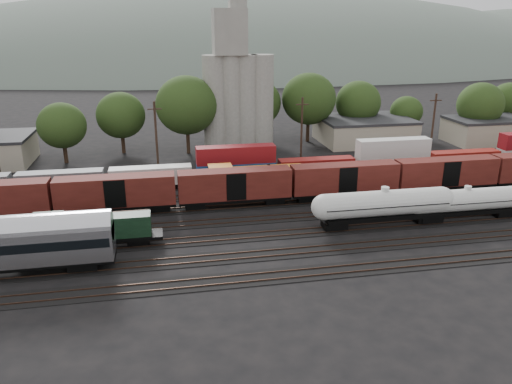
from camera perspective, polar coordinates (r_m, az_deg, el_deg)
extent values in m
plane|color=black|center=(63.31, -0.03, -3.17)|extent=(600.00, 600.00, 0.00)
cube|color=black|center=(50.02, 3.20, -9.49)|extent=(180.00, 3.20, 0.08)
cube|color=#382319|center=(49.37, 3.41, -9.80)|extent=(180.00, 0.08, 0.16)
cube|color=#382319|center=(50.59, 3.01, -9.04)|extent=(180.00, 0.08, 0.16)
cube|color=black|center=(54.34, 1.94, -7.03)|extent=(180.00, 3.20, 0.08)
cube|color=#382319|center=(53.68, 2.11, -7.29)|extent=(180.00, 0.08, 0.16)
cube|color=#382319|center=(54.94, 1.78, -6.64)|extent=(180.00, 0.08, 0.16)
cube|color=black|center=(58.77, 0.88, -4.94)|extent=(180.00, 3.20, 0.08)
cube|color=#382319|center=(58.10, 1.02, -5.15)|extent=(180.00, 0.08, 0.16)
cube|color=#382319|center=(59.39, 0.74, -4.59)|extent=(180.00, 0.08, 0.16)
cube|color=black|center=(63.29, -0.03, -3.14)|extent=(180.00, 3.20, 0.08)
cube|color=#382319|center=(62.61, 0.09, -3.31)|extent=(180.00, 0.08, 0.16)
cube|color=#382319|center=(63.92, -0.15, -2.83)|extent=(180.00, 0.08, 0.16)
cube|color=black|center=(67.87, -0.81, -1.58)|extent=(180.00, 3.20, 0.08)
cube|color=#382319|center=(67.19, -0.71, -1.72)|extent=(180.00, 0.08, 0.16)
cube|color=#382319|center=(68.51, -0.92, -1.31)|extent=(180.00, 0.08, 0.16)
cube|color=black|center=(72.51, -1.50, -0.21)|extent=(180.00, 3.20, 0.08)
cube|color=#382319|center=(71.82, -1.41, -0.34)|extent=(180.00, 0.08, 0.16)
cube|color=#382319|center=(73.16, -1.59, 0.03)|extent=(180.00, 0.08, 0.16)
cube|color=black|center=(77.20, -2.10, 0.98)|extent=(180.00, 3.20, 0.08)
cube|color=#382319|center=(76.50, -2.02, 0.88)|extent=(180.00, 0.08, 0.16)
cube|color=#382319|center=(77.85, -2.18, 1.20)|extent=(180.00, 0.08, 0.16)
cube|color=black|center=(57.89, -18.10, -5.10)|extent=(15.04, 2.56, 0.35)
cube|color=black|center=(58.05, -18.06, -5.46)|extent=(4.42, 1.95, 0.71)
cube|color=black|center=(57.14, -16.44, -3.75)|extent=(9.02, 2.12, 2.39)
cube|color=black|center=(58.10, -22.67, -3.82)|extent=(3.18, 2.56, 2.92)
cube|color=black|center=(57.77, -22.79, -2.97)|extent=(3.27, 2.65, 0.80)
cube|color=black|center=(58.84, -24.59, -4.51)|extent=(1.42, 2.12, 1.59)
cylinder|color=black|center=(56.66, -16.57, -2.51)|extent=(0.44, 0.44, 0.44)
cube|color=black|center=(59.00, -22.69, -5.82)|extent=(2.30, 1.77, 0.62)
cube|color=black|center=(57.63, -13.28, -5.37)|extent=(2.30, 1.77, 0.62)
cylinder|color=silver|center=(62.16, 14.41, -1.22)|extent=(15.08, 3.11, 3.11)
sphere|color=silver|center=(59.44, 7.80, -1.72)|extent=(3.11, 3.11, 3.11)
sphere|color=silver|center=(65.64, 20.40, -0.76)|extent=(3.11, 3.11, 3.11)
cylinder|color=silver|center=(61.59, 14.55, 0.32)|extent=(0.96, 0.96, 0.54)
cube|color=black|center=(62.16, 14.41, -1.22)|extent=(15.42, 3.26, 0.09)
cube|color=black|center=(62.75, 14.29, -2.69)|extent=(14.57, 2.36, 0.54)
cube|color=black|center=(60.73, 8.93, -3.71)|extent=(2.78, 2.14, 0.75)
cube|color=black|center=(65.75, 19.14, -2.77)|extent=(2.78, 2.14, 0.75)
cylinder|color=silver|center=(67.56, 22.90, -0.82)|extent=(13.37, 2.75, 2.75)
sphere|color=silver|center=(64.18, 17.90, -1.22)|extent=(2.75, 2.75, 2.75)
cylinder|color=silver|center=(67.09, 23.07, 0.44)|extent=(0.85, 0.85, 0.47)
cube|color=black|center=(67.56, 22.90, -0.82)|extent=(13.67, 2.89, 0.08)
cube|color=black|center=(68.05, 22.74, -2.02)|extent=(12.91, 2.09, 0.47)
cube|color=black|center=(65.46, 18.66, -2.86)|extent=(2.47, 1.90, 0.66)
cube|color=black|center=(71.34, 26.37, -2.10)|extent=(2.47, 1.90, 0.66)
cube|color=black|center=(53.66, -19.11, -7.73)|extent=(2.88, 2.21, 0.77)
cube|color=black|center=(72.43, -0.11, 0.76)|extent=(16.78, 2.70, 0.37)
cube|color=black|center=(72.56, -0.11, 0.44)|extent=(4.66, 2.05, 0.75)
cube|color=#BF6210|center=(72.37, 1.46, 1.94)|extent=(10.07, 2.24, 2.52)
cube|color=#BF6210|center=(71.19, -4.10, 1.84)|extent=(3.36, 2.70, 3.08)
cube|color=black|center=(70.91, -4.11, 2.59)|extent=(3.45, 2.80, 0.84)
cube|color=#BF6210|center=(71.19, -5.96, 1.19)|extent=(1.49, 2.24, 1.68)
cylinder|color=black|center=(71.97, 1.47, 3.00)|extent=(0.47, 0.47, 0.47)
cube|color=black|center=(71.87, -4.32, 0.05)|extent=(2.42, 1.86, 0.65)
cube|color=black|center=(73.74, 4.00, 0.55)|extent=(2.42, 1.86, 0.65)
cube|color=black|center=(66.90, -15.58, -1.56)|extent=(15.00, 2.60, 0.40)
cube|color=#4D1712|center=(66.22, -15.74, 0.15)|extent=(15.00, 2.90, 3.80)
cube|color=black|center=(67.20, -2.41, -0.75)|extent=(15.00, 2.60, 0.40)
cube|color=#4D1712|center=(66.52, -2.44, 0.95)|extent=(15.00, 2.90, 3.80)
cube|color=black|center=(70.92, 9.99, 0.04)|extent=(15.00, 2.60, 0.40)
cube|color=#4D1712|center=(70.27, 10.08, 1.66)|extent=(15.00, 2.90, 3.80)
cube|color=black|center=(77.57, 20.71, 0.72)|extent=(15.00, 2.60, 0.40)
cube|color=#4D1712|center=(76.98, 20.89, 2.21)|extent=(15.00, 2.90, 3.80)
cube|color=black|center=(77.06, -2.10, 1.31)|extent=(160.00, 2.60, 0.60)
cube|color=slate|center=(77.27, -21.42, 1.27)|extent=(12.00, 2.40, 2.60)
cube|color=silver|center=(75.84, -11.91, 1.88)|extent=(12.00, 2.40, 2.60)
cube|color=navy|center=(76.55, -2.30, 2.44)|extent=(12.00, 2.40, 2.60)
cube|color=maroon|center=(75.86, -2.32, 4.32)|extent=(12.00, 2.40, 2.60)
cube|color=maroon|center=(79.35, 6.89, 2.91)|extent=(12.00, 2.40, 2.60)
cube|color=silver|center=(84.03, 15.27, 3.28)|extent=(12.00, 2.40, 2.60)
cube|color=silver|center=(83.39, 15.42, 5.00)|extent=(12.00, 2.40, 2.60)
cube|color=maroon|center=(90.29, 22.62, 3.54)|extent=(12.00, 2.40, 2.60)
cylinder|color=gray|center=(95.31, -4.71, 9.93)|extent=(4.40, 4.40, 18.00)
cylinder|color=gray|center=(95.67, -2.90, 10.01)|extent=(4.40, 4.40, 18.00)
cylinder|color=gray|center=(96.12, -1.10, 10.07)|extent=(4.40, 4.40, 18.00)
cylinder|color=gray|center=(96.66, 0.68, 10.12)|extent=(4.40, 4.40, 18.00)
cube|color=gray|center=(94.53, -3.04, 17.81)|extent=(6.00, 5.00, 8.00)
cube|color=gray|center=(94.78, -2.13, 20.85)|extent=(3.00, 3.00, 4.00)
cube|color=#9E937F|center=(106.21, 12.25, 6.82)|extent=(18.00, 14.00, 4.60)
cube|color=#232326|center=(105.72, 12.34, 8.17)|extent=(18.36, 14.28, 0.50)
cube|color=#9E937F|center=(114.09, 24.96, 6.31)|extent=(16.00, 10.00, 4.60)
cube|color=#232326|center=(113.64, 25.14, 7.56)|extent=(16.32, 10.20, 0.50)
cylinder|color=black|center=(94.58, -20.94, 4.05)|extent=(0.70, 0.70, 3.07)
ellipsoid|color=#283E17|center=(93.50, -21.31, 7.10)|extent=(8.33, 8.33, 7.89)
cylinder|color=black|center=(98.35, -14.93, 5.28)|extent=(0.70, 0.70, 3.32)
ellipsoid|color=#283E17|center=(97.24, -15.20, 8.47)|extent=(9.01, 9.01, 8.54)
cylinder|color=black|center=(95.66, -7.76, 5.64)|extent=(0.70, 0.70, 4.20)
ellipsoid|color=#283E17|center=(94.30, -7.95, 9.81)|extent=(11.40, 11.40, 10.80)
cylinder|color=black|center=(103.48, -0.05, 6.71)|extent=(0.70, 0.70, 3.78)
ellipsoid|color=#283E17|center=(102.33, -0.05, 10.18)|extent=(10.25, 10.25, 9.71)
cylinder|color=black|center=(105.06, 5.92, 6.87)|extent=(0.70, 0.70, 4.06)
ellipsoid|color=#283E17|center=(103.86, 6.05, 10.55)|extent=(11.02, 11.02, 10.44)
cylinder|color=black|center=(110.00, 11.39, 6.99)|extent=(0.70, 0.70, 3.49)
ellipsoid|color=#283E17|center=(108.98, 11.59, 10.01)|extent=(9.47, 9.47, 8.97)
cylinder|color=black|center=(113.46, 16.60, 6.69)|extent=(0.70, 0.70, 2.54)
ellipsoid|color=#283E17|center=(112.69, 16.80, 8.80)|extent=(6.88, 6.88, 6.52)
cylinder|color=black|center=(115.34, 23.87, 6.28)|extent=(0.70, 0.70, 3.46)
ellipsoid|color=#283E17|center=(114.37, 24.26, 9.12)|extent=(9.39, 9.39, 8.90)
cylinder|color=black|center=(126.75, 26.60, 6.85)|extent=(0.70, 0.70, 3.19)
ellipsoid|color=#283E17|center=(125.92, 26.96, 9.23)|extent=(8.66, 8.66, 8.21)
cylinder|color=black|center=(81.61, -11.31, 5.96)|extent=(0.36, 0.36, 12.00)
cube|color=black|center=(80.70, -11.53, 9.28)|extent=(2.20, 0.18, 0.18)
cylinder|color=black|center=(84.75, 5.22, 6.72)|extent=(0.36, 0.36, 12.00)
cube|color=black|center=(83.87, 5.32, 9.93)|extent=(2.20, 0.18, 0.18)
cylinder|color=black|center=(94.11, 19.54, 6.94)|extent=(0.36, 0.36, 12.00)
cube|color=black|center=(93.32, 19.86, 9.82)|extent=(2.20, 0.18, 0.18)
ellipsoid|color=#59665B|center=(325.03, -1.64, 10.71)|extent=(520.00, 286.00, 130.00)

